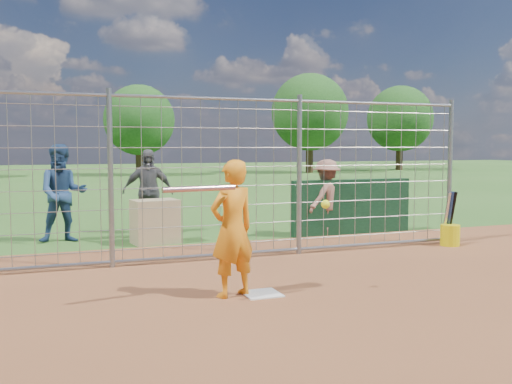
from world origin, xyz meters
name	(u,v)px	position (x,y,z in m)	size (l,w,h in m)	color
ground	(256,291)	(0.00, 0.00, 0.00)	(100.00, 100.00, 0.00)	#2D591E
home_plate	(262,294)	(0.00, -0.20, 0.01)	(0.43, 0.43, 0.02)	silver
dugout_wall	(351,207)	(3.40, 3.60, 0.55)	(2.60, 0.20, 1.10)	#11381E
batter	(232,229)	(-0.35, -0.15, 0.81)	(0.59, 0.39, 1.62)	orange
bystander_a	(63,193)	(-2.09, 4.57, 0.90)	(0.88, 0.69, 1.81)	navy
bystander_b	(148,191)	(-0.45, 5.05, 0.86)	(1.00, 0.42, 1.71)	#555459
bystander_c	(327,197)	(2.86, 3.65, 0.75)	(0.97, 0.56, 1.51)	#926050
equipment_bin	(155,222)	(-0.53, 3.85, 0.40)	(0.80, 0.55, 0.80)	tan
equipment_in_play	(232,193)	(-0.45, -0.44, 1.26)	(1.99, 0.21, 0.31)	silver
bucket_with_bats	(450,232)	(4.34, 1.76, 0.25)	(0.34, 0.35, 0.97)	yellow
backstop_fence	(211,180)	(0.00, 2.00, 1.26)	(9.08, 0.08, 2.60)	gray
tree_line	(141,113)	(3.13, 28.13, 3.71)	(44.66, 6.72, 6.48)	#3F2B19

